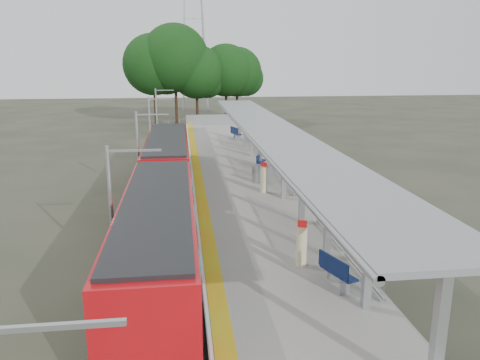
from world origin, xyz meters
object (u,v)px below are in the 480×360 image
(bench_mid, at_px, (260,160))
(train, at_px, (164,188))
(bench_near, at_px, (336,271))
(info_pillar_near, at_px, (302,246))
(bench_far, at_px, (236,133))
(litter_bin, at_px, (256,174))
(info_pillar_far, at_px, (264,179))

(bench_mid, bearing_deg, train, -103.49)
(train, height_order, bench_near, train)
(train, height_order, info_pillar_near, train)
(bench_near, relative_size, bench_mid, 1.11)
(bench_far, relative_size, info_pillar_near, 1.00)
(train, distance_m, litter_bin, 7.23)
(info_pillar_near, bearing_deg, bench_far, 105.09)
(bench_far, height_order, info_pillar_near, info_pillar_near)
(bench_far, bearing_deg, train, -123.77)
(info_pillar_near, distance_m, litter_bin, 12.38)
(litter_bin, bearing_deg, info_pillar_far, -87.76)
(bench_near, relative_size, litter_bin, 1.58)
(train, xyz_separation_m, bench_near, (6.04, -9.49, -0.49))
(bench_near, distance_m, info_pillar_far, 11.77)
(bench_near, xyz_separation_m, bench_far, (0.11, 30.78, 0.05))
(bench_near, distance_m, bench_mid, 18.28)
(litter_bin, bearing_deg, bench_near, -87.89)
(bench_near, height_order, bench_mid, bench_near)
(train, xyz_separation_m, bench_far, (6.16, 21.29, -0.44))
(train, distance_m, info_pillar_far, 6.06)
(bench_mid, distance_m, info_pillar_far, 6.57)
(info_pillar_far, height_order, litter_bin, info_pillar_far)
(bench_near, bearing_deg, train, 102.46)
(bench_mid, relative_size, info_pillar_near, 0.82)
(bench_far, height_order, info_pillar_far, info_pillar_far)
(info_pillar_near, xyz_separation_m, info_pillar_far, (0.33, 10.00, 0.00))
(info_pillar_far, xyz_separation_m, litter_bin, (-0.09, 2.37, -0.26))
(info_pillar_far, bearing_deg, litter_bin, 109.41)
(train, distance_m, bench_far, 22.17)
(bench_far, bearing_deg, info_pillar_near, -109.37)
(bench_mid, height_order, bench_far, bench_far)
(litter_bin, bearing_deg, bench_mid, 76.74)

